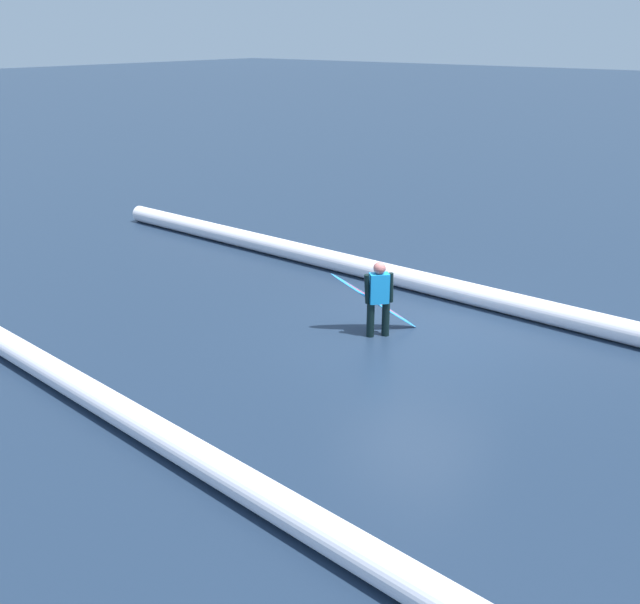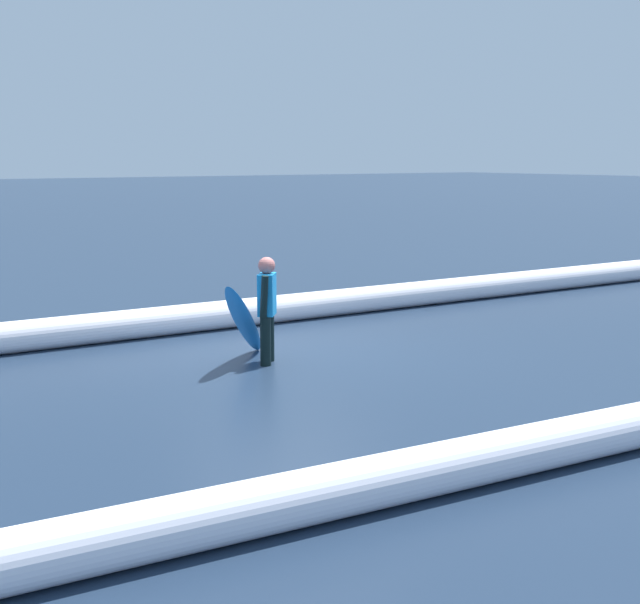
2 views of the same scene
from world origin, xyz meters
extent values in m
plane|color=#1C2C41|center=(0.00, 0.00, 0.00)|extent=(191.58, 191.58, 0.00)
cylinder|color=black|center=(0.70, 0.50, 0.32)|extent=(0.14, 0.14, 0.64)
cylinder|color=black|center=(0.51, 0.29, 0.32)|extent=(0.14, 0.14, 0.64)
cube|color=#198CD8|center=(0.61, 0.40, 0.91)|extent=(0.37, 0.39, 0.54)
sphere|color=#B86A65|center=(0.61, 0.40, 1.28)|extent=(0.22, 0.22, 0.22)
cylinder|color=black|center=(0.75, 0.56, 0.91)|extent=(0.09, 0.14, 0.55)
cylinder|color=black|center=(0.47, 0.24, 0.91)|extent=(0.09, 0.11, 0.54)
ellipsoid|color=#268CE5|center=(0.84, 0.20, 0.56)|extent=(1.32, 1.36, 1.15)
ellipsoid|color=red|center=(0.84, 0.20, 0.56)|extent=(0.98, 1.01, 0.93)
cylinder|color=white|center=(-1.93, -2.08, 0.22)|extent=(25.41, 0.81, 0.44)
camera|label=1|loc=(-6.25, 10.57, 5.19)|focal=41.31mm
camera|label=2|loc=(6.95, 10.60, 2.69)|focal=52.91mm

